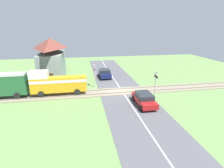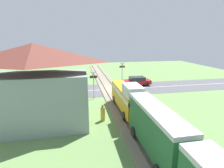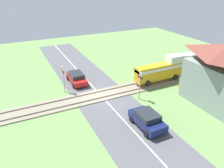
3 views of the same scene
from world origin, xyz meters
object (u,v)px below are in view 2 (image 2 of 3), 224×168
object	(u,v)px
station_building	(37,89)
car_far_side	(56,90)
train	(154,128)
car_near_crossing	(137,81)
crossing_signal_west_approach	(122,70)
pedestrian_by_station	(103,113)
crossing_signal_east_approach	(94,81)

from	to	relation	value
station_building	car_far_side	bearing A→B (deg)	-91.95
train	car_near_crossing	bearing A→B (deg)	-105.51
car_far_side	crossing_signal_west_approach	bearing A→B (deg)	-153.58
train	pedestrian_by_station	bearing A→B (deg)	-65.39
crossing_signal_west_approach	crossing_signal_east_approach	xyz separation A→B (m)	(5.37, 7.12, 0.00)
crossing_signal_west_approach	car_far_side	bearing A→B (deg)	26.42
pedestrian_by_station	train	bearing A→B (deg)	114.61
crossing_signal_east_approach	station_building	bearing A→B (deg)	52.77
crossing_signal_west_approach	crossing_signal_east_approach	bearing A→B (deg)	52.97
station_building	pedestrian_by_station	size ratio (longest dim) A/B	5.38
car_far_side	car_near_crossing	bearing A→B (deg)	-166.49
car_far_side	station_building	world-z (taller)	station_building
station_building	crossing_signal_east_approach	bearing A→B (deg)	-127.23
train	station_building	distance (m)	9.31
crossing_signal_east_approach	station_building	world-z (taller)	station_building
station_building	car_near_crossing	bearing A→B (deg)	-136.73
car_near_crossing	station_building	xyz separation A→B (m)	(12.28, 11.56, 2.62)
car_near_crossing	pedestrian_by_station	world-z (taller)	pedestrian_by_station
crossing_signal_west_approach	crossing_signal_east_approach	size ratio (longest dim) A/B	1.00
train	crossing_signal_east_approach	size ratio (longest dim) A/B	5.86
car_far_side	station_building	size ratio (longest dim) A/B	0.46
crossing_signal_west_approach	station_building	world-z (taller)	station_building
crossing_signal_east_approach	pedestrian_by_station	xyz separation A→B (m)	(-0.24, 6.27, -1.49)
car_near_crossing	crossing_signal_east_approach	size ratio (longest dim) A/B	1.22
car_near_crossing	station_building	size ratio (longest dim) A/B	0.51
train	crossing_signal_east_approach	xyz separation A→B (m)	(2.69, -11.61, 0.32)
car_far_side	crossing_signal_east_approach	distance (m)	5.33
crossing_signal_west_approach	pedestrian_by_station	distance (m)	14.41
crossing_signal_east_approach	pedestrian_by_station	size ratio (longest dim) A/B	2.22
crossing_signal_east_approach	crossing_signal_west_approach	bearing A→B (deg)	-127.03
car_far_side	crossing_signal_west_approach	size ratio (longest dim) A/B	1.10
train	crossing_signal_west_approach	world-z (taller)	crossing_signal_west_approach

